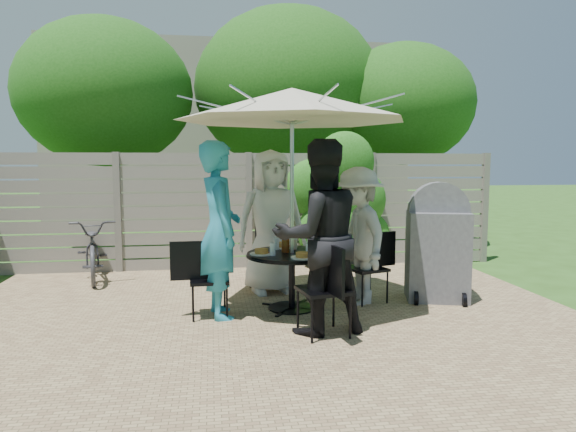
{
  "coord_description": "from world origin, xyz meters",
  "views": [
    {
      "loc": [
        -0.58,
        -5.08,
        1.69
      ],
      "look_at": [
        0.3,
        0.81,
        1.07
      ],
      "focal_mm": 32.0,
      "sensor_mm": 36.0,
      "label": 1
    }
  ],
  "objects": [
    {
      "name": "coffee_cup",
      "position": [
        0.38,
        0.84,
        0.73
      ],
      "size": [
        0.08,
        0.08,
        0.12
      ],
      "primitive_type": "cylinder",
      "color": "#C6B293",
      "rests_on": "patio_table"
    },
    {
      "name": "glass_left",
      "position": [
        0.08,
        0.46,
        0.74
      ],
      "size": [
        0.07,
        0.07,
        0.14
      ],
      "primitive_type": "cylinder",
      "color": "silver",
      "rests_on": "patio_table"
    },
    {
      "name": "plate_left",
      "position": [
        -0.04,
        0.55,
        0.69
      ],
      "size": [
        0.26,
        0.26,
        0.06
      ],
      "color": "white",
      "rests_on": "patio_table"
    },
    {
      "name": "patio_table",
      "position": [
        0.32,
        0.61,
        0.47
      ],
      "size": [
        1.18,
        1.18,
        0.67
      ],
      "rotation": [
        0.0,
        0.0,
        0.17
      ],
      "color": "black",
      "rests_on": "ground"
    },
    {
      "name": "glass_back",
      "position": [
        0.17,
        0.85,
        0.74
      ],
      "size": [
        0.07,
        0.07,
        0.14
      ],
      "primitive_type": "cylinder",
      "color": "silver",
      "rests_on": "patio_table"
    },
    {
      "name": "glass_right",
      "position": [
        0.55,
        0.76,
        0.74
      ],
      "size": [
        0.07,
        0.07,
        0.14
      ],
      "primitive_type": "cylinder",
      "color": "silver",
      "rests_on": "patio_table"
    },
    {
      "name": "bicycle",
      "position": [
        -2.29,
        2.6,
        0.45
      ],
      "size": [
        0.95,
        1.8,
        0.9
      ],
      "primitive_type": "imported",
      "rotation": [
        0.0,
        0.0,
        0.21
      ],
      "color": "#333338",
      "rests_on": "ground"
    },
    {
      "name": "chair_back",
      "position": [
        0.15,
        1.56,
        0.27
      ],
      "size": [
        0.54,
        0.69,
        0.9
      ],
      "rotation": [
        0.0,
        0.0,
        5.03
      ],
      "color": "black",
      "rests_on": "ground"
    },
    {
      "name": "person_back",
      "position": [
        0.17,
        1.43,
        0.93
      ],
      "size": [
        0.99,
        0.74,
        1.86
      ],
      "primitive_type": "imported",
      "rotation": [
        0.0,
        0.0,
        6.46
      ],
      "color": "silver",
      "rests_on": "ground"
    },
    {
      "name": "chair_left",
      "position": [
        -0.63,
        0.45,
        0.26
      ],
      "size": [
        0.62,
        0.43,
        0.85
      ],
      "rotation": [
        0.0,
        0.0,
        6.33
      ],
      "color": "black",
      "rests_on": "ground"
    },
    {
      "name": "plate_front",
      "position": [
        0.38,
        0.26,
        0.69
      ],
      "size": [
        0.26,
        0.26,
        0.06
      ],
      "color": "white",
      "rests_on": "patio_table"
    },
    {
      "name": "syrup_jug",
      "position": [
        0.25,
        0.65,
        0.75
      ],
      "size": [
        0.09,
        0.09,
        0.16
      ],
      "primitive_type": "cylinder",
      "color": "#59280C",
      "rests_on": "patio_table"
    },
    {
      "name": "person_front",
      "position": [
        0.46,
        -0.21,
        0.96
      ],
      "size": [
        1.04,
        0.88,
        1.92
      ],
      "primitive_type": "imported",
      "rotation": [
        0.0,
        0.0,
        3.31
      ],
      "color": "black",
      "rests_on": "ground"
    },
    {
      "name": "person_right",
      "position": [
        1.13,
        0.75,
        0.82
      ],
      "size": [
        0.78,
        1.15,
        1.64
      ],
      "primitive_type": "imported",
      "rotation": [
        0.0,
        0.0,
        4.89
      ],
      "color": "#A7A6A3",
      "rests_on": "ground"
    },
    {
      "name": "chair_front",
      "position": [
        0.48,
        -0.34,
        0.28
      ],
      "size": [
        0.52,
        0.71,
        0.94
      ],
      "rotation": [
        0.0,
        0.0,
        1.75
      ],
      "color": "black",
      "rests_on": "ground"
    },
    {
      "name": "plate_back",
      "position": [
        0.25,
        0.97,
        0.69
      ],
      "size": [
        0.26,
        0.26,
        0.06
      ],
      "color": "white",
      "rests_on": "patio_table"
    },
    {
      "name": "bbq_grill",
      "position": [
        2.13,
        0.75,
        0.66
      ],
      "size": [
        0.83,
        0.72,
        1.46
      ],
      "rotation": [
        0.0,
        0.0,
        -0.27
      ],
      "color": "slate",
      "rests_on": "ground"
    },
    {
      "name": "plate_right",
      "position": [
        0.67,
        0.67,
        0.69
      ],
      "size": [
        0.26,
        0.26,
        0.06
      ],
      "color": "white",
      "rests_on": "patio_table"
    },
    {
      "name": "person_left",
      "position": [
        -0.5,
        0.47,
        0.96
      ],
      "size": [
        0.58,
        0.77,
        1.93
      ],
      "primitive_type": "imported",
      "rotation": [
        0.0,
        0.0,
        8.03
      ],
      "color": "teal",
      "rests_on": "ground"
    },
    {
      "name": "glass_front",
      "position": [
        0.46,
        0.37,
        0.74
      ],
      "size": [
        0.07,
        0.07,
        0.14
      ],
      "primitive_type": "cylinder",
      "color": "silver",
      "rests_on": "patio_table"
    },
    {
      "name": "plate_extra",
      "position": [
        0.54,
        0.35,
        0.69
      ],
      "size": [
        0.24,
        0.24,
        0.06
      ],
      "color": "white",
      "rests_on": "patio_table"
    },
    {
      "name": "chair_right",
      "position": [
        1.27,
        0.78,
        0.26
      ],
      "size": [
        0.65,
        0.51,
        0.85
      ],
      "rotation": [
        0.0,
        0.0,
        3.44
      ],
      "color": "black",
      "rests_on": "ground"
    },
    {
      "name": "backyard_envelope",
      "position": [
        0.09,
        10.29,
        2.61
      ],
      "size": [
        60.0,
        60.0,
        5.0
      ],
      "color": "#2B4D18",
      "rests_on": "ground"
    },
    {
      "name": "umbrella",
      "position": [
        0.32,
        0.61,
        2.33
      ],
      "size": [
        2.99,
        2.99,
        2.51
      ],
      "rotation": [
        0.0,
        0.0,
        0.17
      ],
      "color": "silver",
      "rests_on": "ground"
    }
  ]
}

